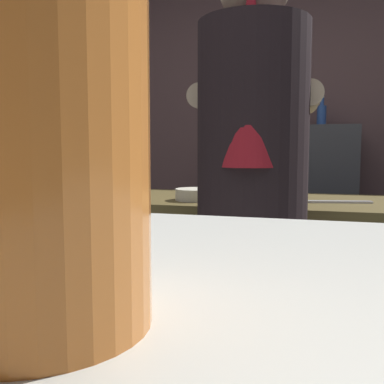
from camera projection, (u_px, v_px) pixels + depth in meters
name	position (u px, v px, depth m)	size (l,w,h in m)	color
wall_back	(299.00, 114.00, 3.27)	(5.20, 0.10, 2.70)	brown
prep_counter	(367.00, 313.00, 1.75)	(2.10, 0.60, 0.88)	brown
back_shelf	(291.00, 216.00, 3.08)	(0.85, 0.36, 1.24)	#3D3E42
mini_fridge	(29.00, 215.00, 3.47)	(0.63, 0.58, 1.14)	white
bartender	(252.00, 185.00, 1.37)	(0.44, 0.52, 1.69)	#34282E
mixing_bowl	(196.00, 194.00, 1.77)	(0.17, 0.17, 0.05)	beige
chefs_knife	(340.00, 202.00, 1.69)	(0.24, 0.03, 0.01)	silver
pint_glass_far	(35.00, 141.00, 0.16)	(0.08, 0.08, 0.14)	#B6672A
bottle_soy	(296.00, 115.00, 2.94)	(0.07, 0.07, 0.18)	#316090
bottle_vinegar	(271.00, 117.00, 3.15)	(0.05, 0.05, 0.18)	black
bottle_hot_sauce	(322.00, 114.00, 3.00)	(0.06, 0.06, 0.20)	#30559C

